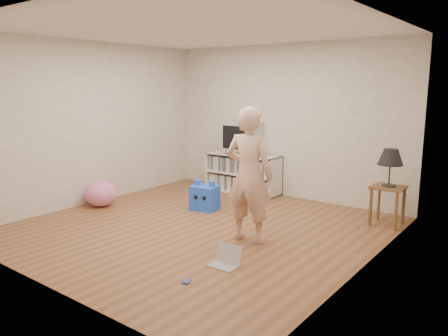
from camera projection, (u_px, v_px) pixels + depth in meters
ground at (199, 227)px, 5.95m from camera, size 4.50×4.50×0.00m
walls at (198, 132)px, 5.71m from camera, size 4.52×4.52×2.60m
ceiling at (197, 29)px, 5.47m from camera, size 4.50×4.50×0.01m
media_unit at (243, 173)px, 7.89m from camera, size 1.40×0.45×0.70m
dvd_deck at (243, 152)px, 7.80m from camera, size 0.45×0.35×0.07m
crt_tv at (243, 136)px, 7.75m from camera, size 0.60×0.53×0.50m
side_table at (388, 196)px, 5.98m from camera, size 0.42×0.42×0.55m
table_lamp at (391, 158)px, 5.88m from camera, size 0.34×0.34×0.52m
person at (249, 175)px, 5.29m from camera, size 0.66×0.48×1.66m
laptop at (226, 260)px, 4.69m from camera, size 0.32×0.26×0.21m
playing_cards at (187, 282)px, 4.27m from camera, size 0.09×0.11×0.02m
plush_blue at (205, 197)px, 6.78m from camera, size 0.45×0.40×0.46m
plush_pink at (101, 193)px, 6.97m from camera, size 0.65×0.65×0.41m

